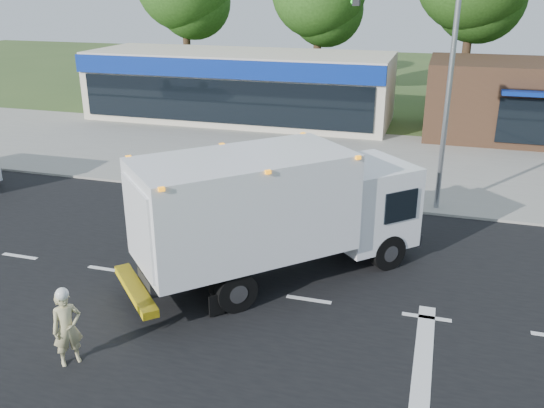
# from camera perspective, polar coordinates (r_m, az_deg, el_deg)

# --- Properties ---
(ground) EXTENTS (120.00, 120.00, 0.00)m
(ground) POSITION_cam_1_polar(r_m,az_deg,el_deg) (15.30, 3.66, -9.48)
(ground) COLOR #385123
(ground) RESTS_ON ground
(road_asphalt) EXTENTS (60.00, 14.00, 0.02)m
(road_asphalt) POSITION_cam_1_polar(r_m,az_deg,el_deg) (15.30, 3.66, -9.46)
(road_asphalt) COLOR black
(road_asphalt) RESTS_ON ground
(sidewalk) EXTENTS (60.00, 2.40, 0.12)m
(sidewalk) POSITION_cam_1_polar(r_m,az_deg,el_deg) (22.63, 8.39, 0.89)
(sidewalk) COLOR gray
(sidewalk) RESTS_ON ground
(parking_apron) EXTENTS (60.00, 9.00, 0.02)m
(parking_apron) POSITION_cam_1_polar(r_m,az_deg,el_deg) (28.13, 10.18, 4.68)
(parking_apron) COLOR gray
(parking_apron) RESTS_ON ground
(lane_markings) EXTENTS (55.20, 7.00, 0.01)m
(lane_markings) POSITION_cam_1_polar(r_m,az_deg,el_deg) (13.97, 7.91, -12.84)
(lane_markings) COLOR silver
(lane_markings) RESTS_ON road_asphalt
(ems_box_truck) EXTENTS (7.72, 7.63, 3.68)m
(ems_box_truck) POSITION_cam_1_polar(r_m,az_deg,el_deg) (15.50, 0.27, -0.30)
(ems_box_truck) COLOR black
(ems_box_truck) RESTS_ON ground
(emergency_worker) EXTENTS (0.72, 0.75, 1.85)m
(emergency_worker) POSITION_cam_1_polar(r_m,az_deg,el_deg) (13.28, -19.66, -11.39)
(emergency_worker) COLOR tan
(emergency_worker) RESTS_ON ground
(retail_strip_mall) EXTENTS (18.00, 6.20, 4.00)m
(retail_strip_mall) POSITION_cam_1_polar(r_m,az_deg,el_deg) (35.35, -3.29, 11.62)
(retail_strip_mall) COLOR beige
(retail_strip_mall) RESTS_ON ground
(brown_storefront) EXTENTS (10.00, 6.70, 4.00)m
(brown_storefront) POSITION_cam_1_polar(r_m,az_deg,el_deg) (33.63, 23.76, 9.40)
(brown_storefront) COLOR #382316
(brown_storefront) RESTS_ON ground
(traffic_signal_pole) EXTENTS (3.51, 0.25, 8.00)m
(traffic_signal_pole) POSITION_cam_1_polar(r_m,az_deg,el_deg) (20.69, 15.46, 12.41)
(traffic_signal_pole) COLOR gray
(traffic_signal_pole) RESTS_ON ground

